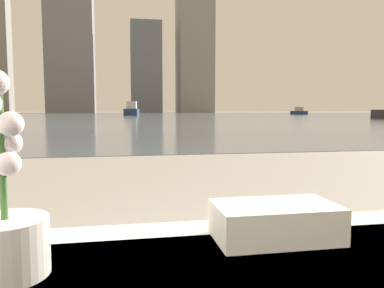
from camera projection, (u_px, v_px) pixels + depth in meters
potted_orchid at (6, 228)px, 0.65m from camera, size 0.15×0.15×0.36m
towel_stack at (275, 221)px, 0.84m from camera, size 0.27×0.16×0.08m
harbor_water at (125, 115)px, 60.78m from camera, size 180.00×110.00×0.01m
harbor_boat_1 at (299, 112)px, 69.54m from camera, size 1.87×3.85×1.38m
harbor_boat_5 at (132, 110)px, 57.24m from camera, size 2.56×5.86×2.13m
skyline_tower_2 at (70, 30)px, 110.61m from camera, size 13.67×9.36×48.80m
skyline_tower_3 at (146, 68)px, 115.61m from camera, size 9.26×9.55×27.44m
skyline_tower_4 at (194, 31)px, 117.31m from camera, size 10.65×11.80×50.83m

